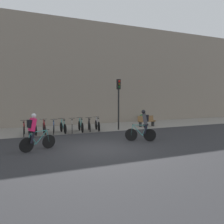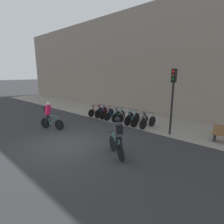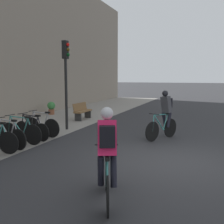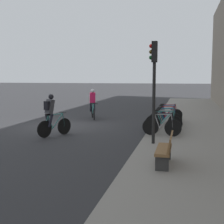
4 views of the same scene
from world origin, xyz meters
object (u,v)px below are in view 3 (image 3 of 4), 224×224
object	(u,v)px
potted_plant	(51,107)
parked_bike_6	(21,132)
traffic_light_pole	(66,69)
bench	(82,111)
parked_bike_5	(8,136)
parked_bike_7	(32,129)
parked_bike_8	(42,126)
cyclist_pink	(107,154)
cyclist_grey	(165,113)

from	to	relation	value
potted_plant	parked_bike_6	bearing A→B (deg)	-155.94
traffic_light_pole	bench	bearing A→B (deg)	12.67
traffic_light_pole	parked_bike_5	bearing A→B (deg)	176.70
parked_bike_7	traffic_light_pole	size ratio (longest dim) A/B	0.44
parked_bike_8	potted_plant	xyz separation A→B (m)	(5.61, 3.06, 0.02)
cyclist_pink	potted_plant	world-z (taller)	cyclist_pink
parked_bike_5	traffic_light_pole	distance (m)	4.16
cyclist_grey	potted_plant	size ratio (longest dim) A/B	2.30
cyclist_pink	cyclist_grey	bearing A→B (deg)	-0.58
traffic_light_pole	bench	size ratio (longest dim) A/B	2.53
parked_bike_5	potted_plant	xyz separation A→B (m)	(7.49, 3.07, 0.04)
cyclist_pink	traffic_light_pole	size ratio (longest dim) A/B	0.47
parked_bike_6	bench	xyz separation A→B (m)	(5.72, 0.43, 0.05)
parked_bike_8	traffic_light_pole	distance (m)	2.75
cyclist_grey	parked_bike_5	xyz separation A→B (m)	(-3.11, 4.52, -0.54)
bench	parked_bike_8	bearing A→B (deg)	-174.45
cyclist_pink	parked_bike_8	world-z (taller)	cyclist_pink
parked_bike_7	parked_bike_8	size ratio (longest dim) A/B	1.00
cyclist_grey	traffic_light_pole	bearing A→B (deg)	84.70
parked_bike_5	bench	xyz separation A→B (m)	(6.35, 0.43, 0.06)
cyclist_grey	parked_bike_8	xyz separation A→B (m)	(-1.23, 4.52, -0.53)
parked_bike_5	bench	distance (m)	6.37
parked_bike_5	parked_bike_7	xyz separation A→B (m)	(1.26, -0.00, -0.01)
parked_bike_8	traffic_light_pole	world-z (taller)	traffic_light_pole
parked_bike_8	parked_bike_5	bearing A→B (deg)	-179.97
parked_bike_6	traffic_light_pole	size ratio (longest dim) A/B	0.46
bench	potted_plant	distance (m)	2.87
parked_bike_8	potted_plant	distance (m)	6.39
traffic_light_pole	potted_plant	size ratio (longest dim) A/B	4.88
parked_bike_7	bench	world-z (taller)	parked_bike_7
cyclist_pink	bench	world-z (taller)	cyclist_pink
cyclist_grey	parked_bike_7	bearing A→B (deg)	112.34
cyclist_pink	traffic_light_pole	xyz separation A→B (m)	(6.26, 4.25, 1.68)
parked_bike_5	traffic_light_pole	xyz separation A→B (m)	(3.51, -0.20, 2.23)
parked_bike_5	potted_plant	bearing A→B (deg)	22.24
parked_bike_5	traffic_light_pole	world-z (taller)	traffic_light_pole
parked_bike_5	cyclist_pink	bearing A→B (deg)	-121.68
cyclist_pink	parked_bike_7	world-z (taller)	cyclist_pink
parked_bike_8	potted_plant	world-z (taller)	parked_bike_8
cyclist_pink	parked_bike_7	bearing A→B (deg)	48.03
parked_bike_5	traffic_light_pole	size ratio (longest dim) A/B	0.44
parked_bike_5	parked_bike_6	bearing A→B (deg)	0.01
parked_bike_7	potted_plant	bearing A→B (deg)	26.18
cyclist_pink	bench	distance (m)	10.34
parked_bike_5	parked_bike_6	world-z (taller)	parked_bike_6
traffic_light_pole	parked_bike_6	bearing A→B (deg)	175.98
cyclist_grey	parked_bike_5	bearing A→B (deg)	124.59
parked_bike_6	cyclist_grey	bearing A→B (deg)	-61.19
bench	parked_bike_6	bearing A→B (deg)	-175.65
parked_bike_5	parked_bike_8	xyz separation A→B (m)	(1.89, 0.00, 0.02)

